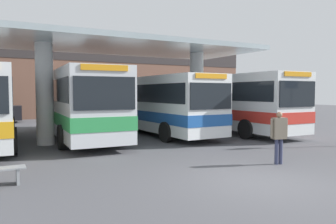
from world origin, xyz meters
TOP-DOWN VIEW (x-y plane):
  - ground_plane at (0.00, 0.00)m, footprint 100.00×100.00m
  - townhouse_backdrop at (0.00, 25.04)m, footprint 40.00×0.58m
  - station_canopy at (0.00, 9.30)m, footprint 13.23×6.27m
  - transit_bus_center_bay at (-2.30, 11.13)m, footprint 3.14×11.88m
  - transit_bus_right_bay at (2.20, 10.45)m, footprint 2.87×10.26m
  - transit_bus_far_right_bay at (6.49, 9.66)m, footprint 2.92×11.11m
  - pedestrian_waiting at (2.11, 1.28)m, footprint 0.65×0.35m

SIDE VIEW (x-z plane):
  - ground_plane at x=0.00m, z-range 0.00..0.00m
  - pedestrian_waiting at x=2.11m, z-range 0.19..1.94m
  - transit_bus_right_bay at x=2.20m, z-range 0.18..3.43m
  - transit_bus_far_right_bay at x=6.49m, z-range 0.19..3.57m
  - transit_bus_center_bay at x=-2.30m, z-range 0.20..3.64m
  - townhouse_backdrop at x=0.00m, z-range 0.58..7.65m
  - station_canopy at x=0.00m, z-range 1.78..6.64m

